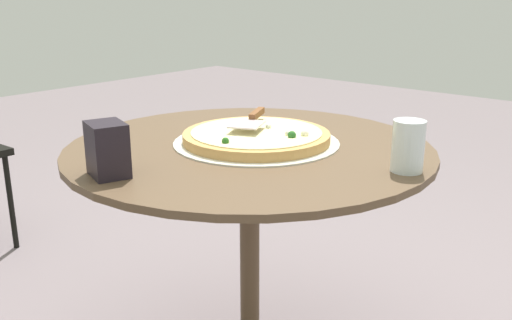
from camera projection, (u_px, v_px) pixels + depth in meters
The scene contains 5 objects.
patio_table at pixel (250, 202), 1.58m from camera, with size 0.98×0.98×0.72m.
pizza_on_tray at pixel (256, 137), 1.55m from camera, with size 0.45×0.45×0.05m.
pizza_server at pixel (252, 119), 1.59m from camera, with size 0.21×0.13×0.02m.
drinking_cup at pixel (408, 146), 1.30m from camera, with size 0.07×0.07×0.12m, color silver.
napkin_dispenser at pixel (107, 149), 1.26m from camera, with size 0.10×0.08×0.12m, color black.
Camera 1 is at (1.11, 0.97, 1.13)m, focal length 40.15 mm.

